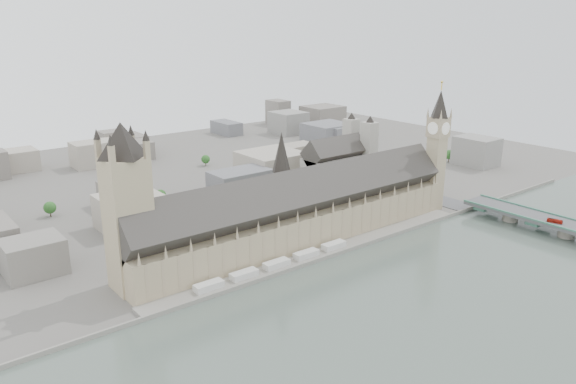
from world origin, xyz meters
TOP-DOWN VIEW (x-y plane):
  - ground at (0.00, 0.00)m, footprint 900.00×900.00m
  - river_thames at (0.00, -165.00)m, footprint 600.00×600.00m
  - embankment_wall at (0.00, -15.00)m, footprint 600.00×1.50m
  - river_terrace at (0.00, -7.50)m, footprint 270.00×15.00m
  - terrace_tents at (-40.00, -7.00)m, footprint 118.00×7.00m
  - palace_of_westminster at (0.00, 19.70)m, footprint 265.00×40.73m
  - elizabeth_tower at (138.00, 8.00)m, footprint 17.00×17.00m
  - victoria_tower at (-122.00, 26.00)m, footprint 30.00×30.00m
  - central_tower at (-10.00, 26.00)m, footprint 13.00×13.00m
  - westminster_bridge at (162.00, -87.50)m, footprint 25.00×325.00m
  - westminster_abbey at (110.92, 95.00)m, footprint 68.00×36.00m
  - city_skyline_inland at (0.00, 245.00)m, footprint 720.00×360.00m
  - park_trees at (-10.00, 60.00)m, footprint 110.00×30.00m
  - red_bus_north at (156.98, -87.57)m, footprint 5.39×11.03m
  - car_approach at (167.78, 29.66)m, footprint 2.19×4.97m

SIDE VIEW (x-z plane):
  - ground at x=0.00m, z-range 0.00..0.00m
  - river_thames at x=0.00m, z-range 0.00..0.00m
  - river_terrace at x=0.00m, z-range 0.00..2.00m
  - embankment_wall at x=0.00m, z-range 0.00..3.00m
  - terrace_tents at x=-40.00m, z-range 2.00..6.00m
  - westminster_bridge at x=162.00m, z-range 0.00..10.25m
  - park_trees at x=-10.00m, z-range 0.00..15.00m
  - car_approach at x=167.78m, z-range 10.25..11.67m
  - red_bus_north at x=156.98m, z-range 10.25..13.24m
  - city_skyline_inland at x=0.00m, z-range 0.00..38.00m
  - palace_of_westminster at x=0.00m, z-range -5.02..50.43m
  - westminster_abbey at x=110.92m, z-range -6.92..57.08m
  - victoria_tower at x=-122.00m, z-range 5.20..105.20m
  - central_tower at x=-10.00m, z-range 33.92..81.92m
  - elizabeth_tower at x=138.00m, z-range 4.34..111.84m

